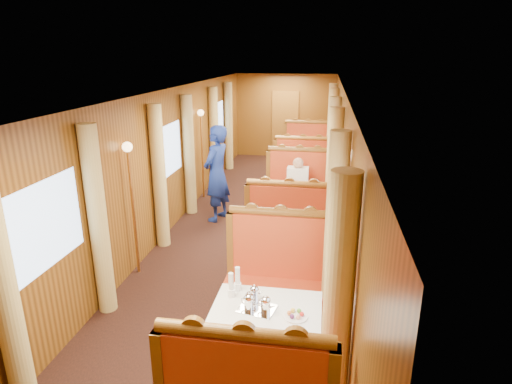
% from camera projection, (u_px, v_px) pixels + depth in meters
% --- Properties ---
extents(floor, '(3.00, 12.00, 0.01)m').
position_uv_depth(floor, '(252.00, 231.00, 7.76)').
color(floor, black).
rests_on(floor, ground).
extents(ceiling, '(3.00, 12.00, 0.01)m').
position_uv_depth(ceiling, '(252.00, 90.00, 6.99)').
color(ceiling, silver).
rests_on(ceiling, wall_left).
extents(wall_far, '(3.00, 0.01, 2.50)m').
position_uv_depth(wall_far, '(285.00, 116.00, 13.01)').
color(wall_far, brown).
rests_on(wall_far, floor).
extents(wall_left, '(0.01, 12.00, 2.50)m').
position_uv_depth(wall_left, '(169.00, 161.00, 7.60)').
color(wall_left, brown).
rests_on(wall_left, floor).
extents(wall_right, '(0.01, 12.00, 2.50)m').
position_uv_depth(wall_right, '(340.00, 168.00, 7.15)').
color(wall_right, brown).
rests_on(wall_right, floor).
extents(doorway_far, '(0.80, 0.04, 2.00)m').
position_uv_depth(doorway_far, '(285.00, 125.00, 13.05)').
color(doorway_far, brown).
rests_on(doorway_far, floor).
extents(table_near, '(1.05, 0.72, 0.75)m').
position_uv_depth(table_near, '(267.00, 339.00, 4.25)').
color(table_near, white).
rests_on(table_near, floor).
extents(banquette_near_aft, '(1.30, 0.55, 1.34)m').
position_uv_depth(banquette_near_aft, '(278.00, 283.00, 5.18)').
color(banquette_near_aft, '#B21D13').
rests_on(banquette_near_aft, floor).
extents(table_mid, '(1.05, 0.72, 0.75)m').
position_uv_depth(table_mid, '(294.00, 214.00, 7.53)').
color(table_mid, white).
rests_on(table_mid, floor).
extents(banquette_mid_fwd, '(1.30, 0.55, 1.34)m').
position_uv_depth(banquette_mid_fwd, '(289.00, 235.00, 6.57)').
color(banquette_mid_fwd, '#B21D13').
rests_on(banquette_mid_fwd, floor).
extents(banquette_mid_aft, '(1.30, 0.55, 1.34)m').
position_uv_depth(banquette_mid_aft, '(298.00, 194.00, 8.47)').
color(banquette_mid_aft, '#B21D13').
rests_on(banquette_mid_aft, floor).
extents(table_far, '(1.05, 0.72, 0.75)m').
position_uv_depth(table_far, '(305.00, 165.00, 10.82)').
color(table_far, white).
rests_on(table_far, floor).
extents(banquette_far_fwd, '(1.30, 0.55, 1.34)m').
position_uv_depth(banquette_far_fwd, '(302.00, 174.00, 9.85)').
color(banquette_far_fwd, '#B21D13').
rests_on(banquette_far_fwd, floor).
extents(banquette_far_aft, '(1.30, 0.55, 1.34)m').
position_uv_depth(banquette_far_aft, '(307.00, 154.00, 11.75)').
color(banquette_far_aft, '#B21D13').
rests_on(banquette_far_aft, floor).
extents(tea_tray, '(0.39, 0.33, 0.01)m').
position_uv_depth(tea_tray, '(257.00, 309.00, 4.08)').
color(tea_tray, silver).
rests_on(tea_tray, table_near).
extents(teapot_left, '(0.21, 0.18, 0.14)m').
position_uv_depth(teapot_left, '(249.00, 304.00, 4.04)').
color(teapot_left, silver).
rests_on(teapot_left, tea_tray).
extents(teapot_right, '(0.20, 0.17, 0.13)m').
position_uv_depth(teapot_right, '(266.00, 307.00, 4.01)').
color(teapot_right, silver).
rests_on(teapot_right, tea_tray).
extents(teapot_back, '(0.19, 0.16, 0.13)m').
position_uv_depth(teapot_back, '(254.00, 295.00, 4.21)').
color(teapot_back, silver).
rests_on(teapot_back, tea_tray).
extents(fruit_plate, '(0.23, 0.23, 0.05)m').
position_uv_depth(fruit_plate, '(295.00, 315.00, 3.96)').
color(fruit_plate, white).
rests_on(fruit_plate, table_near).
extents(cup_inboard, '(0.08, 0.08, 0.26)m').
position_uv_depth(cup_inboard, '(231.00, 287.00, 4.27)').
color(cup_inboard, white).
rests_on(cup_inboard, table_near).
extents(cup_outboard, '(0.08, 0.08, 0.26)m').
position_uv_depth(cup_outboard, '(238.00, 281.00, 4.38)').
color(cup_outboard, white).
rests_on(cup_outboard, table_near).
extents(rose_vase_mid, '(0.06, 0.06, 0.36)m').
position_uv_depth(rose_vase_mid, '(297.00, 185.00, 7.35)').
color(rose_vase_mid, silver).
rests_on(rose_vase_mid, table_mid).
extents(rose_vase_far, '(0.06, 0.06, 0.36)m').
position_uv_depth(rose_vase_far, '(307.00, 144.00, 10.61)').
color(rose_vase_far, silver).
rests_on(rose_vase_far, table_far).
extents(window_left_near, '(0.01, 1.20, 0.90)m').
position_uv_depth(window_left_near, '(45.00, 225.00, 4.26)').
color(window_left_near, '#92ADD2').
rests_on(window_left_near, wall_left).
extents(curtain_left_near_a, '(0.22, 0.22, 2.35)m').
position_uv_depth(curtain_left_near_a, '(4.00, 292.00, 3.59)').
color(curtain_left_near_a, tan).
rests_on(curtain_left_near_a, floor).
extents(curtain_left_near_b, '(0.22, 0.22, 2.35)m').
position_uv_depth(curtain_left_near_b, '(98.00, 222.00, 5.06)').
color(curtain_left_near_b, tan).
rests_on(curtain_left_near_b, floor).
extents(window_right_near, '(0.01, 1.20, 0.90)m').
position_uv_depth(window_right_near, '(349.00, 246.00, 3.80)').
color(window_right_near, '#92ADD2').
rests_on(window_right_near, wall_right).
extents(curtain_right_near_a, '(0.22, 0.22, 2.35)m').
position_uv_depth(curtain_right_near_a, '(337.00, 323.00, 3.17)').
color(curtain_right_near_a, tan).
rests_on(curtain_right_near_a, floor).
extents(curtain_right_near_b, '(0.22, 0.22, 2.35)m').
position_uv_depth(curtain_right_near_b, '(334.00, 238.00, 4.64)').
color(curtain_right_near_b, tan).
rests_on(curtain_right_near_b, floor).
extents(window_left_mid, '(0.01, 1.20, 0.90)m').
position_uv_depth(window_left_mid, '(169.00, 150.00, 7.54)').
color(window_left_mid, '#92ADD2').
rests_on(window_left_mid, wall_left).
extents(curtain_left_mid_a, '(0.22, 0.22, 2.35)m').
position_uv_depth(curtain_left_mid_a, '(159.00, 178.00, 6.88)').
color(curtain_left_mid_a, tan).
rests_on(curtain_left_mid_a, floor).
extents(curtain_left_mid_b, '(0.22, 0.22, 2.35)m').
position_uv_depth(curtain_left_mid_b, '(189.00, 156.00, 8.34)').
color(curtain_left_mid_b, tan).
rests_on(curtain_left_mid_b, floor).
extents(window_right_mid, '(0.01, 1.20, 0.90)m').
position_uv_depth(window_right_mid, '(340.00, 156.00, 7.09)').
color(window_right_mid, '#92ADD2').
rests_on(window_right_mid, wall_right).
extents(curtain_right_mid_a, '(0.22, 0.22, 2.35)m').
position_uv_depth(curtain_right_mid_a, '(333.00, 186.00, 6.46)').
color(curtain_right_mid_a, tan).
rests_on(curtain_right_mid_a, floor).
extents(curtain_right_mid_b, '(0.22, 0.22, 2.35)m').
position_uv_depth(curtain_right_mid_b, '(332.00, 161.00, 7.92)').
color(curtain_right_mid_b, tan).
rests_on(curtain_right_mid_b, floor).
extents(window_left_far, '(0.01, 1.20, 0.90)m').
position_uv_depth(window_left_far, '(218.00, 121.00, 10.82)').
color(window_left_far, '#92ADD2').
rests_on(window_left_far, wall_left).
extents(curtain_left_far_a, '(0.22, 0.22, 2.35)m').
position_uv_depth(curtain_left_far_a, '(214.00, 137.00, 10.16)').
color(curtain_left_far_a, tan).
rests_on(curtain_left_far_a, floor).
extents(curtain_left_far_b, '(0.22, 0.22, 2.35)m').
position_uv_depth(curtain_left_far_b, '(229.00, 127.00, 11.63)').
color(curtain_left_far_b, tan).
rests_on(curtain_left_far_b, floor).
extents(window_right_far, '(0.01, 1.20, 0.90)m').
position_uv_depth(window_right_far, '(336.00, 124.00, 10.37)').
color(window_right_far, '#92ADD2').
rests_on(window_right_far, wall_right).
extents(curtain_right_far_a, '(0.22, 0.22, 2.35)m').
position_uv_depth(curtain_right_far_a, '(332.00, 141.00, 9.74)').
color(curtain_right_far_a, tan).
rests_on(curtain_right_far_a, floor).
extents(curtain_right_far_b, '(0.22, 0.22, 2.35)m').
position_uv_depth(curtain_right_far_b, '(331.00, 129.00, 11.20)').
color(curtain_right_far_b, tan).
rests_on(curtain_right_far_b, floor).
extents(sconce_left_fore, '(0.14, 0.14, 1.95)m').
position_uv_depth(sconce_left_fore, '(131.00, 182.00, 5.91)').
color(sconce_left_fore, '#BF8C3F').
rests_on(sconce_left_fore, floor).
extents(sconce_right_fore, '(0.14, 0.14, 1.95)m').
position_uv_depth(sconce_right_fore, '(336.00, 192.00, 5.48)').
color(sconce_right_fore, '#BF8C3F').
rests_on(sconce_right_fore, floor).
extents(sconce_left_aft, '(0.14, 0.14, 1.95)m').
position_uv_depth(sconce_left_aft, '(202.00, 136.00, 9.19)').
color(sconce_left_aft, '#BF8C3F').
rests_on(sconce_left_aft, floor).
extents(sconce_right_aft, '(0.14, 0.14, 1.95)m').
position_uv_depth(sconce_right_aft, '(333.00, 140.00, 8.76)').
color(sconce_right_aft, '#BF8C3F').
rests_on(sconce_right_aft, floor).
extents(steward, '(0.61, 0.76, 1.84)m').
position_uv_depth(steward, '(217.00, 174.00, 8.05)').
color(steward, navy).
rests_on(steward, floor).
extents(passenger, '(0.40, 0.44, 0.76)m').
position_uv_depth(passenger, '(297.00, 182.00, 8.13)').
color(passenger, beige).
rests_on(passenger, banquette_mid_aft).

